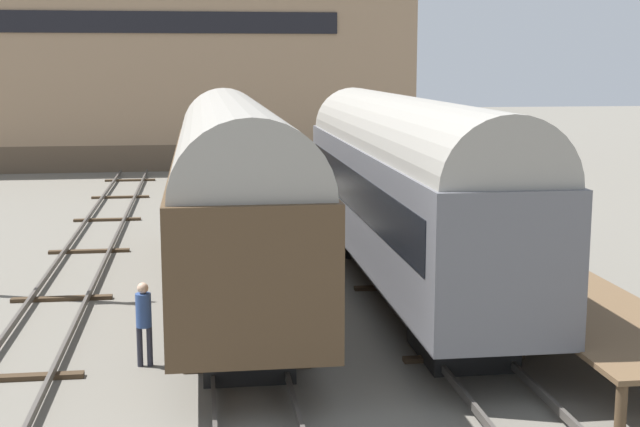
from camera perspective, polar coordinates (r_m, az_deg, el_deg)
ground_plane at (r=21.36m, az=-5.10°, el=-7.23°), size 200.00×200.00×0.00m
track_left at (r=21.62m, az=-17.36°, el=-7.04°), size 2.60×60.00×0.26m
track_middle at (r=21.32m, az=-5.10°, el=-6.86°), size 2.60×60.00×0.26m
track_right at (r=21.98m, az=6.93°, el=-6.39°), size 2.60×60.00×0.26m
train_car_brown at (r=23.59m, az=-5.54°, el=1.84°), size 3.11×17.62×5.30m
train_car_grey at (r=23.94m, az=5.46°, el=2.06°), size 2.85×16.85×5.31m
station_platform at (r=22.55m, az=13.84°, el=-4.09°), size 2.89×14.35×1.02m
bench at (r=24.79m, az=12.26°, el=-1.46°), size 1.40×0.40×0.91m
person_worker at (r=18.67m, az=-11.22°, el=-6.45°), size 0.32×0.32×1.77m
warehouse_building at (r=57.23m, az=-11.01°, el=10.93°), size 31.55×11.49×15.24m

